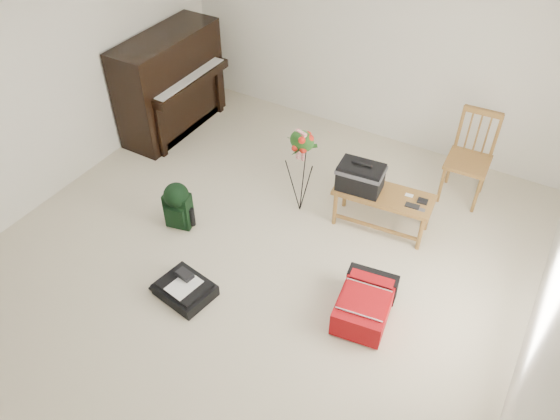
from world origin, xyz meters
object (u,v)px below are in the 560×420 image
Objects in this scene: green_backpack at (177,204)px; flower_stand at (301,172)px; piano at (171,85)px; bench at (368,182)px; black_duffel at (185,289)px; red_suitcase at (367,301)px; dining_chair at (469,159)px.

green_backpack is 0.51× the size of flower_stand.
piano reaches higher than bench.
green_backpack is at bearing -50.50° from piano.
bench is 1.94× the size of green_backpack.
flower_stand is at bearing 28.76° from green_backpack.
piano is 2.71× the size of black_duffel.
piano is 1.96m from green_backpack.
flower_stand is (-1.18, 0.92, 0.36)m from red_suitcase.
black_duffel is at bearing -50.01° from piano.
dining_chair is at bearing 57.42° from flower_stand.
green_backpack reaches higher than black_duffel.
piano is 1.45× the size of bench.
red_suitcase is at bearing -18.89° from flower_stand.
piano is 2.30m from flower_stand.
green_backpack is at bearing -143.51° from dining_chair.
piano reaches higher than flower_stand.
black_duffel is (-1.78, -2.71, -0.42)m from dining_chair.
red_suitcase is (3.38, -1.56, -0.45)m from piano.
green_backpack is 1.31m from flower_stand.
green_backpack is at bearing 140.30° from black_duffel.
green_backpack is (-2.15, 0.07, 0.14)m from red_suitcase.
dining_chair is (3.64, 0.49, -0.10)m from piano.
red_suitcase reaches higher than black_duffel.
flower_stand reaches higher than green_backpack.
black_duffel is 1.04× the size of green_backpack.
green_backpack is at bearing 169.98° from red_suitcase.
dining_chair is 3.13m from green_backpack.
black_duffel is (1.86, -2.22, -0.52)m from piano.
green_backpack is (-2.41, -1.99, -0.20)m from dining_chair.
bench is at bearing 19.32° from green_backpack.
green_backpack is at bearing -153.80° from bench.
piano reaches higher than dining_chair.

